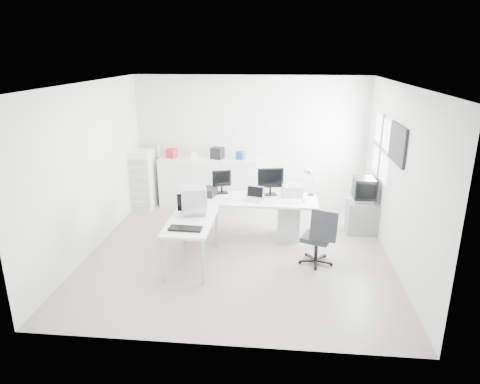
# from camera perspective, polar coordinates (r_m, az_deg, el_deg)

# --- Properties ---
(floor) EXTENTS (5.00, 5.00, 0.01)m
(floor) POSITION_cam_1_polar(r_m,az_deg,el_deg) (7.43, -0.15, -7.83)
(floor) COLOR #B1AC9F
(floor) RESTS_ON ground
(ceiling) EXTENTS (5.00, 5.00, 0.01)m
(ceiling) POSITION_cam_1_polar(r_m,az_deg,el_deg) (6.68, -0.17, 14.26)
(ceiling) COLOR white
(ceiling) RESTS_ON back_wall
(back_wall) EXTENTS (5.00, 0.02, 2.80)m
(back_wall) POSITION_cam_1_polar(r_m,az_deg,el_deg) (9.35, 1.40, 6.74)
(back_wall) COLOR silver
(back_wall) RESTS_ON floor
(left_wall) EXTENTS (0.02, 5.00, 2.80)m
(left_wall) POSITION_cam_1_polar(r_m,az_deg,el_deg) (7.59, -19.32, 2.98)
(left_wall) COLOR silver
(left_wall) RESTS_ON floor
(right_wall) EXTENTS (0.02, 5.00, 2.80)m
(right_wall) POSITION_cam_1_polar(r_m,az_deg,el_deg) (7.13, 20.27, 1.93)
(right_wall) COLOR silver
(right_wall) RESTS_ON floor
(window) EXTENTS (0.02, 1.20, 1.10)m
(window) POSITION_cam_1_polar(r_m,az_deg,el_deg) (8.21, 18.31, 5.63)
(window) COLOR white
(window) RESTS_ON right_wall
(wall_picture) EXTENTS (0.04, 0.90, 0.60)m
(wall_picture) POSITION_cam_1_polar(r_m,az_deg,el_deg) (7.10, 20.28, 6.04)
(wall_picture) COLOR black
(wall_picture) RESTS_ON right_wall
(main_desk) EXTENTS (2.40, 0.80, 0.75)m
(main_desk) POSITION_cam_1_polar(r_m,az_deg,el_deg) (7.81, 1.35, -3.46)
(main_desk) COLOR white
(main_desk) RESTS_ON floor
(side_desk) EXTENTS (0.70, 1.40, 0.75)m
(side_desk) POSITION_cam_1_polar(r_m,az_deg,el_deg) (6.92, -6.43, -6.54)
(side_desk) COLOR white
(side_desk) RESTS_ON floor
(drawer_pedestal) EXTENTS (0.40, 0.50, 0.60)m
(drawer_pedestal) POSITION_cam_1_polar(r_m,az_deg,el_deg) (7.87, 6.47, -4.00)
(drawer_pedestal) COLOR white
(drawer_pedestal) RESTS_ON floor
(inkjet_printer) EXTENTS (0.47, 0.40, 0.15)m
(inkjet_printer) POSITION_cam_1_polar(r_m,az_deg,el_deg) (7.86, -4.76, 0.08)
(inkjet_printer) COLOR black
(inkjet_printer) RESTS_ON main_desk
(lcd_monitor_small) EXTENTS (0.39, 0.29, 0.44)m
(lcd_monitor_small) POSITION_cam_1_polar(r_m,az_deg,el_deg) (7.91, -2.46, 1.34)
(lcd_monitor_small) COLOR black
(lcd_monitor_small) RESTS_ON main_desk
(lcd_monitor_large) EXTENTS (0.51, 0.29, 0.50)m
(lcd_monitor_large) POSITION_cam_1_polar(r_m,az_deg,el_deg) (7.83, 4.08, 1.37)
(lcd_monitor_large) COLOR black
(lcd_monitor_large) RESTS_ON main_desk
(laptop) EXTENTS (0.43, 0.44, 0.23)m
(laptop) POSITION_cam_1_polar(r_m,az_deg,el_deg) (7.55, 1.70, -0.31)
(laptop) COLOR #B7B7BA
(laptop) RESTS_ON main_desk
(white_keyboard) EXTENTS (0.43, 0.17, 0.02)m
(white_keyboard) POSITION_cam_1_polar(r_m,az_deg,el_deg) (7.52, 6.23, -1.33)
(white_keyboard) COLOR white
(white_keyboard) RESTS_ON main_desk
(white_mouse) EXTENTS (0.07, 0.07, 0.07)m
(white_mouse) POSITION_cam_1_polar(r_m,az_deg,el_deg) (7.57, 8.50, -1.10)
(white_mouse) COLOR white
(white_mouse) RESTS_ON main_desk
(laser_printer) EXTENTS (0.40, 0.36, 0.21)m
(laser_printer) POSITION_cam_1_polar(r_m,az_deg,el_deg) (7.84, 6.97, 0.20)
(laser_printer) COLOR #A9A9A9
(laser_printer) RESTS_ON main_desk
(desk_lamp) EXTENTS (0.17, 0.17, 0.44)m
(desk_lamp) POSITION_cam_1_polar(r_m,az_deg,el_deg) (7.90, 9.53, 1.10)
(desk_lamp) COLOR silver
(desk_lamp) RESTS_ON main_desk
(crt_monitor) EXTENTS (0.50, 0.50, 0.47)m
(crt_monitor) POSITION_cam_1_polar(r_m,az_deg,el_deg) (6.92, -6.19, -1.09)
(crt_monitor) COLOR #B7B7BA
(crt_monitor) RESTS_ON side_desk
(black_keyboard) EXTENTS (0.50, 0.22, 0.03)m
(black_keyboard) POSITION_cam_1_polar(r_m,az_deg,el_deg) (6.41, -7.29, -4.85)
(black_keyboard) COLOR black
(black_keyboard) RESTS_ON side_desk
(office_chair) EXTENTS (0.73, 0.73, 0.97)m
(office_chair) POSITION_cam_1_polar(r_m,az_deg,el_deg) (6.93, 10.23, -5.70)
(office_chair) COLOR #292C2F
(office_chair) RESTS_ON floor
(tv_cabinet) EXTENTS (0.56, 0.45, 0.61)m
(tv_cabinet) POSITION_cam_1_polar(r_m,az_deg,el_deg) (8.37, 15.92, -3.22)
(tv_cabinet) COLOR slate
(tv_cabinet) RESTS_ON floor
(crt_tv) EXTENTS (0.50, 0.48, 0.45)m
(crt_tv) POSITION_cam_1_polar(r_m,az_deg,el_deg) (8.19, 16.24, 0.22)
(crt_tv) COLOR black
(crt_tv) RESTS_ON tv_cabinet
(sideboard) EXTENTS (2.13, 0.53, 1.06)m
(sideboard) POSITION_cam_1_polar(r_m,az_deg,el_deg) (9.42, -4.18, 1.34)
(sideboard) COLOR white
(sideboard) RESTS_ON floor
(clutter_box_a) EXTENTS (0.25, 0.24, 0.19)m
(clutter_box_a) POSITION_cam_1_polar(r_m,az_deg,el_deg) (9.42, -9.08, 5.13)
(clutter_box_a) COLOR #B71A2F
(clutter_box_a) RESTS_ON sideboard
(clutter_box_b) EXTENTS (0.14, 0.12, 0.14)m
(clutter_box_b) POSITION_cam_1_polar(r_m,az_deg,el_deg) (9.32, -6.09, 4.92)
(clutter_box_b) COLOR white
(clutter_box_b) RESTS_ON sideboard
(clutter_box_c) EXTENTS (0.30, 0.29, 0.24)m
(clutter_box_c) POSITION_cam_1_polar(r_m,az_deg,el_deg) (9.22, -3.04, 5.20)
(clutter_box_c) COLOR black
(clutter_box_c) RESTS_ON sideboard
(clutter_box_d) EXTENTS (0.21, 0.20, 0.17)m
(clutter_box_d) POSITION_cam_1_polar(r_m,az_deg,el_deg) (9.16, 0.07, 4.89)
(clutter_box_d) COLOR #163D9D
(clutter_box_d) RESTS_ON sideboard
(clutter_bottle) EXTENTS (0.07, 0.07, 0.22)m
(clutter_bottle) POSITION_cam_1_polar(r_m,az_deg,el_deg) (9.54, -10.78, 5.27)
(clutter_bottle) COLOR white
(clutter_bottle) RESTS_ON sideboard
(filing_cabinet) EXTENTS (0.44, 0.53, 1.27)m
(filing_cabinet) POSITION_cam_1_polar(r_m,az_deg,el_deg) (9.47, -12.79, 1.65)
(filing_cabinet) COLOR white
(filing_cabinet) RESTS_ON floor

